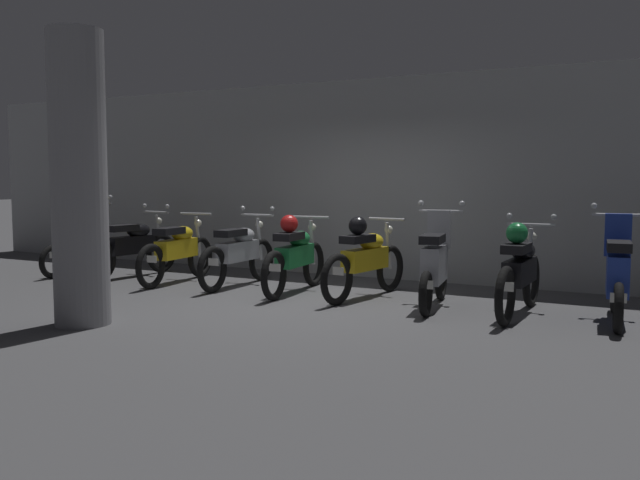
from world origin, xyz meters
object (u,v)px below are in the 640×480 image
(motorbike_slot_8, at_px, (617,274))
(support_pillar, at_px, (79,179))
(motorbike_slot_4, at_px, (295,255))
(motorbike_slot_6, at_px, (435,264))
(motorbike_slot_1, at_px, (133,246))
(motorbike_slot_3, at_px, (239,253))
(motorbike_slot_0, at_px, (81,242))
(motorbike_slot_5, at_px, (366,258))
(motorbike_slot_7, at_px, (520,270))
(motorbike_slot_2, at_px, (178,250))

(motorbike_slot_8, xyz_separation_m, support_pillar, (-5.08, -2.80, 1.03))
(support_pillar, bearing_deg, motorbike_slot_4, 70.54)
(motorbike_slot_6, xyz_separation_m, motorbike_slot_8, (2.04, 0.08, 0.00))
(motorbike_slot_4, bearing_deg, motorbike_slot_1, 177.88)
(motorbike_slot_3, bearing_deg, motorbike_slot_8, -1.92)
(motorbike_slot_0, distance_m, motorbike_slot_4, 4.08)
(motorbike_slot_5, distance_m, motorbike_slot_7, 2.05)
(support_pillar, bearing_deg, motorbike_slot_8, 28.91)
(motorbike_slot_2, bearing_deg, motorbike_slot_5, 1.65)
(motorbike_slot_4, relative_size, motorbike_slot_6, 1.17)
(motorbike_slot_3, distance_m, motorbike_slot_6, 3.06)
(motorbike_slot_6, xyz_separation_m, support_pillar, (-3.04, -2.72, 1.03))
(motorbike_slot_7, bearing_deg, motorbike_slot_8, 7.46)
(motorbike_slot_3, bearing_deg, motorbike_slot_7, -4.26)
(motorbike_slot_0, xyz_separation_m, motorbike_slot_1, (1.02, 0.11, -0.04))
(motorbike_slot_1, distance_m, motorbike_slot_5, 4.07)
(motorbike_slot_7, bearing_deg, motorbike_slot_1, 177.32)
(motorbike_slot_8, height_order, support_pillar, support_pillar)
(motorbike_slot_1, bearing_deg, motorbike_slot_0, -173.66)
(motorbike_slot_3, height_order, motorbike_slot_6, motorbike_slot_6)
(motorbike_slot_3, xyz_separation_m, support_pillar, (0.01, -2.98, 1.07))
(motorbike_slot_0, relative_size, support_pillar, 0.54)
(motorbike_slot_1, relative_size, motorbike_slot_8, 1.16)
(motorbike_slot_0, relative_size, motorbike_slot_2, 0.86)
(motorbike_slot_1, bearing_deg, motorbike_slot_8, -1.23)
(motorbike_slot_5, height_order, support_pillar, support_pillar)
(motorbike_slot_1, height_order, support_pillar, support_pillar)
(motorbike_slot_0, xyz_separation_m, motorbike_slot_2, (2.04, -0.01, -0.04))
(motorbike_slot_5, relative_size, motorbike_slot_7, 1.00)
(motorbike_slot_7, xyz_separation_m, motorbike_slot_8, (1.01, 0.13, -0.00))
(motorbike_slot_3, relative_size, motorbike_slot_7, 1.00)
(motorbike_slot_5, xyz_separation_m, motorbike_slot_8, (3.05, -0.12, 0.00))
(motorbike_slot_0, distance_m, motorbike_slot_1, 1.03)
(motorbike_slot_8, bearing_deg, motorbike_slot_1, 178.77)
(motorbike_slot_1, height_order, motorbike_slot_6, motorbike_slot_6)
(motorbike_slot_2, xyz_separation_m, motorbike_slot_5, (3.06, 0.09, 0.04))
(motorbike_slot_4, xyz_separation_m, motorbike_slot_5, (1.02, 0.08, 0.00))
(motorbike_slot_2, bearing_deg, support_pillar, -69.94)
(motorbike_slot_3, height_order, motorbike_slot_8, motorbike_slot_8)
(motorbike_slot_0, xyz_separation_m, motorbike_slot_3, (3.06, 0.13, -0.04))
(motorbike_slot_1, bearing_deg, support_pillar, -55.29)
(motorbike_slot_2, distance_m, motorbike_slot_3, 1.03)
(motorbike_slot_6, relative_size, motorbike_slot_8, 1.00)
(motorbike_slot_5, height_order, motorbike_slot_7, motorbike_slot_7)
(motorbike_slot_0, relative_size, motorbike_slot_7, 0.86)
(motorbike_slot_6, relative_size, motorbike_slot_7, 0.86)
(motorbike_slot_5, bearing_deg, motorbike_slot_1, 179.48)
(motorbike_slot_2, relative_size, support_pillar, 0.62)
(motorbike_slot_3, height_order, motorbike_slot_5, motorbike_slot_3)
(motorbike_slot_3, xyz_separation_m, motorbike_slot_6, (3.05, -0.26, 0.04))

